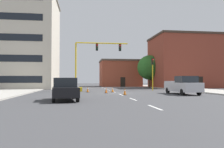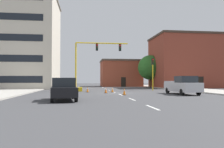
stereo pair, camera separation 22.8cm
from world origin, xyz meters
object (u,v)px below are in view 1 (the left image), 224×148
traffic_cone_roadside_d (113,90)px  traffic_cone_roadside_b (88,90)px  traffic_cone_roadside_a (125,92)px  pickup_truck_silver (183,85)px  traffic_signal_gantry (83,76)px  tree_right_far (150,68)px  sedan_black_near_left (65,89)px  traffic_light_pole_right (153,67)px  traffic_cone_roadside_c (106,90)px

traffic_cone_roadside_d → traffic_cone_roadside_b: bearing=171.3°
traffic_cone_roadside_a → traffic_cone_roadside_b: 6.98m
pickup_truck_silver → traffic_cone_roadside_d: pickup_truck_silver is taller
traffic_signal_gantry → pickup_truck_silver: bearing=-36.2°
traffic_signal_gantry → traffic_cone_roadside_d: 5.07m
tree_right_far → traffic_cone_roadside_a: 25.02m
traffic_signal_gantry → traffic_cone_roadside_a: bearing=-62.7°
pickup_truck_silver → traffic_cone_roadside_d: 8.70m
tree_right_far → sedan_black_near_left: (-15.48, -28.03, -3.31)m
sedan_black_near_left → traffic_cone_roadside_b: bearing=79.8°
traffic_light_pole_right → traffic_cone_roadside_c: 9.99m
traffic_cone_roadside_c → sedan_black_near_left: bearing=-114.9°
pickup_truck_silver → traffic_cone_roadside_d: (-7.06, 5.04, -0.67)m
traffic_light_pole_right → traffic_cone_roadside_d: traffic_light_pole_right is taller
tree_right_far → traffic_cone_roadside_b: size_ratio=9.83×
traffic_light_pole_right → traffic_cone_roadside_c: size_ratio=6.85×
pickup_truck_silver → traffic_cone_roadside_a: pickup_truck_silver is taller
sedan_black_near_left → traffic_signal_gantry: bearing=83.9°
tree_right_far → traffic_cone_roadside_d: (-10.29, -17.28, -3.89)m
traffic_signal_gantry → traffic_cone_roadside_b: size_ratio=11.83×
traffic_cone_roadside_a → sedan_black_near_left: bearing=-137.2°
tree_right_far → traffic_cone_roadside_a: size_ratio=9.14×
traffic_signal_gantry → sedan_black_near_left: bearing=-96.1°
pickup_truck_silver → traffic_cone_roadside_a: bearing=-176.5°
sedan_black_near_left → tree_right_far: bearing=61.1°
traffic_signal_gantry → traffic_cone_roadside_d: size_ratio=13.22×
traffic_cone_roadside_b → traffic_cone_roadside_d: (3.16, -0.48, -0.04)m
sedan_black_near_left → pickup_truck_silver: bearing=25.0°
traffic_signal_gantry → traffic_cone_roadside_d: (3.74, -2.87, -1.89)m
traffic_light_pole_right → traffic_cone_roadside_a: (-6.04, -9.34, -3.16)m
traffic_cone_roadside_c → traffic_signal_gantry: bearing=120.6°
traffic_cone_roadside_b → tree_right_far: bearing=51.3°
tree_right_far → traffic_cone_roadside_c: size_ratio=9.70×
traffic_cone_roadside_a → traffic_cone_roadside_c: (-1.56, 3.69, -0.02)m
tree_right_far → sedan_black_near_left: tree_right_far is taller
traffic_signal_gantry → sedan_black_near_left: size_ratio=1.75×
sedan_black_near_left → traffic_cone_roadside_b: 11.42m
traffic_light_pole_right → traffic_cone_roadside_c: traffic_light_pole_right is taller
traffic_signal_gantry → traffic_cone_roadside_b: 3.07m
traffic_light_pole_right → traffic_cone_roadside_b: (-9.74, -3.43, -3.19)m
sedan_black_near_left → traffic_cone_roadside_a: 7.83m
traffic_cone_roadside_c → traffic_cone_roadside_d: bearing=59.7°
traffic_light_pole_right → tree_right_far: 13.90m
tree_right_far → pickup_truck_silver: tree_right_far is taller
traffic_light_pole_right → pickup_truck_silver: 9.32m
pickup_truck_silver → traffic_cone_roadside_a: size_ratio=7.32×
traffic_cone_roadside_c → traffic_cone_roadside_d: (1.02, 1.74, -0.04)m
traffic_light_pole_right → tree_right_far: bearing=74.5°
pickup_truck_silver → traffic_light_pole_right: bearing=93.1°
sedan_black_near_left → traffic_cone_roadside_d: (5.19, 10.74, -0.58)m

